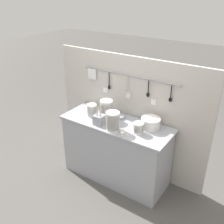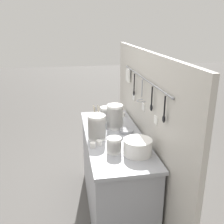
{
  "view_description": "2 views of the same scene",
  "coord_description": "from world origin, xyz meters",
  "px_view_note": "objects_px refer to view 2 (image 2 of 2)",
  "views": [
    {
      "loc": [
        1.63,
        -2.51,
        2.5
      ],
      "look_at": [
        -0.05,
        -0.02,
        1.02
      ],
      "focal_mm": 42.0,
      "sensor_mm": 36.0,
      "label": 1
    },
    {
      "loc": [
        2.35,
        -0.44,
        1.94
      ],
      "look_at": [
        -0.03,
        -0.02,
        1.11
      ],
      "focal_mm": 42.0,
      "sensor_mm": 36.0,
      "label": 2
    }
  ],
  "objects_px": {
    "bowl_stack_wide_centre": "(97,127)",
    "cup_front_right": "(113,117)",
    "cup_back_left": "(93,145)",
    "bowl_stack_back_corner": "(106,114)",
    "steel_mixing_bowl": "(126,131)",
    "bowl_stack_nested_right": "(114,145)",
    "cup_back_right": "(120,121)",
    "cutlery_caddy": "(97,124)",
    "cup_front_left": "(123,115)",
    "plate_stack": "(138,147)",
    "bowl_stack_tall_left": "(115,117)",
    "cup_edge_near": "(99,143)"
  },
  "relations": [
    {
      "from": "plate_stack",
      "to": "cup_back_left",
      "type": "relative_size",
      "value": 4.94
    },
    {
      "from": "bowl_stack_back_corner",
      "to": "steel_mixing_bowl",
      "type": "distance_m",
      "value": 0.39
    },
    {
      "from": "cup_front_right",
      "to": "cup_back_left",
      "type": "distance_m",
      "value": 0.74
    },
    {
      "from": "cup_front_right",
      "to": "plate_stack",
      "type": "bearing_deg",
      "value": 3.4
    },
    {
      "from": "bowl_stack_wide_centre",
      "to": "cup_front_left",
      "type": "height_order",
      "value": "bowl_stack_wide_centre"
    },
    {
      "from": "bowl_stack_wide_centre",
      "to": "cup_front_right",
      "type": "distance_m",
      "value": 0.57
    },
    {
      "from": "bowl_stack_wide_centre",
      "to": "steel_mixing_bowl",
      "type": "xyz_separation_m",
      "value": [
        -0.1,
        0.31,
        -0.1
      ]
    },
    {
      "from": "cutlery_caddy",
      "to": "cup_edge_near",
      "type": "distance_m",
      "value": 0.37
    },
    {
      "from": "cup_back_left",
      "to": "cup_edge_near",
      "type": "height_order",
      "value": "same"
    },
    {
      "from": "bowl_stack_wide_centre",
      "to": "cup_front_left",
      "type": "relative_size",
      "value": 4.93
    },
    {
      "from": "plate_stack",
      "to": "steel_mixing_bowl",
      "type": "bearing_deg",
      "value": 178.64
    },
    {
      "from": "bowl_stack_back_corner",
      "to": "bowl_stack_wide_centre",
      "type": "height_order",
      "value": "bowl_stack_wide_centre"
    },
    {
      "from": "bowl_stack_tall_left",
      "to": "bowl_stack_wide_centre",
      "type": "distance_m",
      "value": 0.33
    },
    {
      "from": "bowl_stack_nested_right",
      "to": "cup_back_left",
      "type": "distance_m",
      "value": 0.21
    },
    {
      "from": "bowl_stack_wide_centre",
      "to": "cup_front_left",
      "type": "xyz_separation_m",
      "value": [
        -0.58,
        0.38,
        -0.1
      ]
    },
    {
      "from": "plate_stack",
      "to": "bowl_stack_nested_right",
      "type": "bearing_deg",
      "value": -109.58
    },
    {
      "from": "bowl_stack_wide_centre",
      "to": "cup_front_right",
      "type": "xyz_separation_m",
      "value": [
        -0.5,
        0.25,
        -0.1
      ]
    },
    {
      "from": "cutlery_caddy",
      "to": "bowl_stack_nested_right",
      "type": "bearing_deg",
      "value": 8.92
    },
    {
      "from": "bowl_stack_back_corner",
      "to": "cup_back_left",
      "type": "distance_m",
      "value": 0.66
    },
    {
      "from": "bowl_stack_back_corner",
      "to": "cup_front_left",
      "type": "height_order",
      "value": "bowl_stack_back_corner"
    },
    {
      "from": "cup_back_right",
      "to": "cup_edge_near",
      "type": "relative_size",
      "value": 1.0
    },
    {
      "from": "bowl_stack_wide_centre",
      "to": "cup_edge_near",
      "type": "relative_size",
      "value": 4.93
    },
    {
      "from": "cup_back_right",
      "to": "bowl_stack_nested_right",
      "type": "bearing_deg",
      "value": -15.52
    },
    {
      "from": "plate_stack",
      "to": "cup_front_right",
      "type": "height_order",
      "value": "plate_stack"
    },
    {
      "from": "bowl_stack_tall_left",
      "to": "bowl_stack_nested_right",
      "type": "xyz_separation_m",
      "value": [
        0.55,
        -0.11,
        -0.06
      ]
    },
    {
      "from": "bowl_stack_nested_right",
      "to": "cup_front_right",
      "type": "bearing_deg",
      "value": 170.14
    },
    {
      "from": "bowl_stack_back_corner",
      "to": "cup_edge_near",
      "type": "xyz_separation_m",
      "value": [
        0.58,
        -0.15,
        -0.06
      ]
    },
    {
      "from": "cup_back_right",
      "to": "cup_edge_near",
      "type": "distance_m",
      "value": 0.59
    },
    {
      "from": "steel_mixing_bowl",
      "to": "cup_edge_near",
      "type": "relative_size",
      "value": 2.81
    },
    {
      "from": "bowl_stack_tall_left",
      "to": "cup_edge_near",
      "type": "bearing_deg",
      "value": -29.37
    },
    {
      "from": "cup_back_left",
      "to": "cup_front_right",
      "type": "bearing_deg",
      "value": 155.36
    },
    {
      "from": "bowl_stack_back_corner",
      "to": "cutlery_caddy",
      "type": "relative_size",
      "value": 0.61
    },
    {
      "from": "bowl_stack_tall_left",
      "to": "cutlery_caddy",
      "type": "xyz_separation_m",
      "value": [
        0.02,
        -0.19,
        -0.06
      ]
    },
    {
      "from": "bowl_stack_nested_right",
      "to": "cup_back_right",
      "type": "relative_size",
      "value": 2.78
    },
    {
      "from": "bowl_stack_wide_centre",
      "to": "cup_back_right",
      "type": "bearing_deg",
      "value": 141.36
    },
    {
      "from": "cutlery_caddy",
      "to": "cup_front_left",
      "type": "bearing_deg",
      "value": 135.13
    },
    {
      "from": "plate_stack",
      "to": "bowl_stack_back_corner",
      "type": "bearing_deg",
      "value": -169.87
    },
    {
      "from": "cutlery_caddy",
      "to": "cup_front_left",
      "type": "distance_m",
      "value": 0.5
    },
    {
      "from": "bowl_stack_back_corner",
      "to": "cup_front_right",
      "type": "height_order",
      "value": "bowl_stack_back_corner"
    },
    {
      "from": "bowl_stack_wide_centre",
      "to": "cup_back_left",
      "type": "bearing_deg",
      "value": -18.48
    },
    {
      "from": "cup_front_right",
      "to": "cup_edge_near",
      "type": "distance_m",
      "value": 0.68
    },
    {
      "from": "cup_back_left",
      "to": "cup_front_left",
      "type": "height_order",
      "value": "same"
    },
    {
      "from": "cup_back_right",
      "to": "cup_back_left",
      "type": "xyz_separation_m",
      "value": [
        0.55,
        -0.36,
        0.0
      ]
    },
    {
      "from": "bowl_stack_wide_centre",
      "to": "cup_back_right",
      "type": "relative_size",
      "value": 4.93
    },
    {
      "from": "plate_stack",
      "to": "cup_back_right",
      "type": "distance_m",
      "value": 0.74
    },
    {
      "from": "bowl_stack_tall_left",
      "to": "cup_back_right",
      "type": "height_order",
      "value": "bowl_stack_tall_left"
    },
    {
      "from": "bowl_stack_wide_centre",
      "to": "bowl_stack_tall_left",
      "type": "bearing_deg",
      "value": 138.48
    },
    {
      "from": "bowl_stack_nested_right",
      "to": "cup_edge_near",
      "type": "xyz_separation_m",
      "value": [
        -0.16,
        -0.11,
        -0.04
      ]
    },
    {
      "from": "steel_mixing_bowl",
      "to": "cutlery_caddy",
      "type": "relative_size",
      "value": 0.49
    },
    {
      "from": "bowl_stack_nested_right",
      "to": "plate_stack",
      "type": "xyz_separation_m",
      "value": [
        0.07,
        0.19,
        -0.0
      ]
    }
  ]
}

